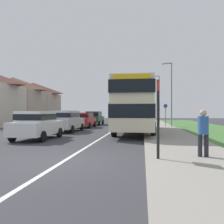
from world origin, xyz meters
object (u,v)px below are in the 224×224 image
at_px(pedestrian_at_stop, 203,131).
at_px(street_lamp_mid, 170,90).
at_px(parked_car_dark_green, 94,118).
at_px(parked_car_silver, 66,120).
at_px(cycle_route_sign, 165,114).
at_px(double_decker_bus, 135,105).
at_px(bus_stop_sign, 158,113).
at_px(parked_car_red, 84,119).
at_px(parked_car_white, 37,124).
at_px(street_lamp_far, 159,96).

height_order(pedestrian_at_stop, street_lamp_mid, street_lamp_mid).
xyz_separation_m(parked_car_dark_green, pedestrian_at_stop, (8.08, -20.68, 0.04)).
bearing_deg(parked_car_silver, cycle_route_sign, 41.54).
relative_size(double_decker_bus, bus_stop_sign, 4.35).
height_order(double_decker_bus, cycle_route_sign, double_decker_bus).
height_order(parked_car_dark_green, cycle_route_sign, cycle_route_sign).
relative_size(parked_car_red, pedestrian_at_stop, 2.44).
xyz_separation_m(parked_car_silver, bus_stop_sign, (6.68, -10.77, 0.60)).
bearing_deg(double_decker_bus, parked_car_white, -136.36).
bearing_deg(double_decker_bus, pedestrian_at_stop, -75.69).
xyz_separation_m(parked_car_dark_green, street_lamp_far, (8.82, 11.17, 3.53)).
bearing_deg(street_lamp_far, cycle_route_sign, -90.87).
relative_size(street_lamp_mid, street_lamp_far, 0.87).
bearing_deg(bus_stop_sign, street_lamp_far, 86.06).
height_order(parked_car_silver, pedestrian_at_stop, parked_car_silver).
distance_m(bus_stop_sign, cycle_route_sign, 18.59).
relative_size(bus_stop_sign, cycle_route_sign, 1.03).
relative_size(parked_car_dark_green, bus_stop_sign, 1.63).
bearing_deg(parked_car_dark_green, pedestrian_at_stop, -68.65).
relative_size(double_decker_bus, street_lamp_mid, 1.66).
relative_size(double_decker_bus, cycle_route_sign, 4.49).
xyz_separation_m(pedestrian_at_stop, cycle_route_sign, (0.53, 17.96, 0.45)).
relative_size(parked_car_white, street_lamp_far, 0.51).
bearing_deg(parked_car_red, parked_car_silver, -91.62).
bearing_deg(cycle_route_sign, parked_car_silver, -138.46).
bearing_deg(bus_stop_sign, parked_car_dark_green, 107.28).
xyz_separation_m(double_decker_bus, parked_car_silver, (-5.62, 0.22, -1.20)).
distance_m(cycle_route_sign, street_lamp_mid, 2.77).
distance_m(parked_car_dark_green, street_lamp_mid, 10.24).
distance_m(parked_car_white, pedestrian_at_stop, 9.37).
bearing_deg(parked_car_white, street_lamp_far, 71.99).
xyz_separation_m(double_decker_bus, parked_car_dark_green, (-5.53, 10.65, -1.21)).
bearing_deg(pedestrian_at_stop, double_decker_bus, 104.31).
bearing_deg(cycle_route_sign, pedestrian_at_stop, -91.69).
distance_m(street_lamp_mid, street_lamp_far, 14.97).
bearing_deg(bus_stop_sign, parked_car_silver, 121.82).
distance_m(parked_car_red, street_lamp_mid, 9.60).
height_order(parked_car_dark_green, street_lamp_mid, street_lamp_mid).
relative_size(parked_car_white, cycle_route_sign, 1.58).
relative_size(parked_car_silver, cycle_route_sign, 1.82).
bearing_deg(parked_car_silver, street_lamp_mid, 36.10).
xyz_separation_m(double_decker_bus, parked_car_white, (-5.50, -5.24, -1.24)).
bearing_deg(pedestrian_at_stop, bus_stop_sign, -160.59).
xyz_separation_m(double_decker_bus, street_lamp_far, (3.30, 21.82, 2.32)).
bearing_deg(street_lamp_far, street_lamp_mid, -89.22).
distance_m(parked_car_silver, cycle_route_sign, 11.64).
xyz_separation_m(street_lamp_mid, street_lamp_far, (-0.20, 14.96, 0.51)).
height_order(double_decker_bus, parked_car_red, double_decker_bus).
relative_size(pedestrian_at_stop, bus_stop_sign, 0.64).
height_order(bus_stop_sign, street_lamp_far, street_lamp_far).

